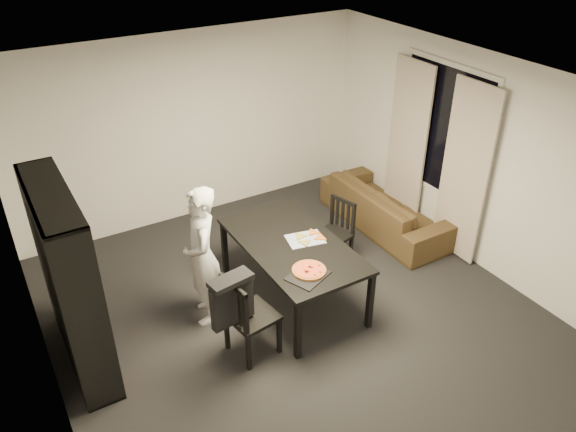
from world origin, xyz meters
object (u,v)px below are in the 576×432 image
baking_tray (308,276)px  dining_table (293,248)px  bookshelf (70,281)px  pepperoni_pizza (309,270)px  person (202,256)px  chair_right (337,227)px  chair_left (244,313)px  sofa (385,207)px

baking_tray → dining_table: bearing=73.5°
dining_table → bookshelf: bearing=173.6°
dining_table → pepperoni_pizza: 0.56m
person → pepperoni_pizza: person is taller
chair_right → person: size_ratio=0.54×
bookshelf → chair_left: (1.41, -0.80, -0.40)m
chair_left → person: 0.81m
chair_left → pepperoni_pizza: 0.78m
chair_right → person: 1.87m
person → pepperoni_pizza: bearing=65.3°
chair_left → baking_tray: 0.74m
chair_left → sofa: bearing=-74.5°
baking_tray → pepperoni_pizza: 0.07m
chair_right → person: bearing=-100.3°
person → dining_table: bearing=94.6°
bookshelf → pepperoni_pizza: 2.31m
dining_table → person: bearing=167.7°
person → sofa: bearing=116.4°
sofa → pepperoni_pizza: bearing=121.1°
person → sofa: size_ratio=0.77×
chair_right → baking_tray: 1.43m
person → baking_tray: bearing=61.9°
chair_left → baking_tray: (0.71, -0.04, 0.21)m
chair_right → baking_tray: (-1.04, -0.95, 0.27)m
bookshelf → person: bookshelf is taller
bookshelf → dining_table: 2.32m
pepperoni_pizza → chair_right: bearing=42.2°
chair_right → chair_left: bearing=-77.4°
bookshelf → chair_left: bookshelf is taller
bookshelf → chair_right: 3.19m
chair_right → pepperoni_pizza: 1.37m
dining_table → sofa: bearing=20.0°
chair_left → baking_tray: bearing=-102.0°
dining_table → baking_tray: baking_tray is taller
baking_tray → chair_left: bearing=176.4°
person → baking_tray: (0.80, -0.80, -0.04)m
baking_tray → sofa: (2.10, 1.29, -0.46)m
dining_table → baking_tray: (-0.17, -0.59, 0.07)m
chair_left → person: person is taller
sofa → dining_table: bearing=110.0°
chair_left → bookshelf: bearing=51.8°
chair_left → chair_right: bearing=-71.0°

